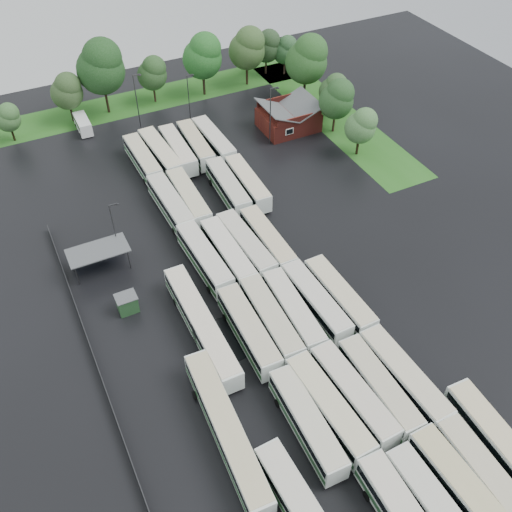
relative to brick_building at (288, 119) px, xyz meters
name	(u,v)px	position (x,y,z in m)	size (l,w,h in m)	color
ground	(284,335)	(-24.00, -42.77, -1.87)	(160.00, 160.00, 0.00)	black
brick_building	(288,119)	(0.00, 0.00, 0.00)	(10.07, 8.60, 5.39)	maroon
wash_shed	(98,251)	(-41.20, -20.74, 1.12)	(8.20, 4.20, 3.58)	#2D2D30
utility_hut	(127,303)	(-40.20, -30.17, -0.55)	(2.70, 2.20, 2.62)	#1F4622
grass_strip_north	(138,102)	(-22.00, 22.03, -1.86)	(80.00, 10.00, 0.01)	#25611A
grass_strip_east	(333,116)	(10.00, 0.03, -1.86)	(10.00, 50.00, 0.01)	#25611A
west_fence	(91,349)	(-46.20, -34.77, -1.27)	(0.10, 50.00, 1.20)	#2D2D30
bus_r0c2	(437,512)	(-22.07, -69.03, 0.14)	(2.95, 13.13, 3.65)	silver
bus_r0c3	(464,493)	(-18.60, -68.73, 0.20)	(3.24, 13.60, 3.76)	silver
bus_r0c4	(486,479)	(-15.69, -68.61, 0.13)	(3.09, 13.09, 3.62)	silver
bus_r1c0	(307,422)	(-28.30, -55.50, 0.13)	(3.16, 13.09, 3.62)	silver
bus_r1c1	(329,408)	(-25.35, -55.06, 0.20)	(3.45, 13.60, 3.75)	silver
bus_r1c2	(353,395)	(-22.08, -54.85, 0.17)	(3.39, 13.38, 3.69)	silver
bus_r1c3	(379,387)	(-18.96, -55.27, 0.12)	(2.89, 12.99, 3.61)	silver
bus_r1c4	(403,377)	(-15.74, -55.48, 0.19)	(3.28, 13.52, 3.74)	silver
bus_r2c0	(249,330)	(-28.41, -41.65, 0.17)	(3.15, 13.37, 3.70)	silver
bus_r2c1	(271,320)	(-25.24, -41.34, 0.17)	(3.34, 13.42, 3.71)	silver
bus_r2c2	(293,312)	(-22.11, -41.41, 0.13)	(3.40, 13.14, 3.63)	silver
bus_r2c3	(316,302)	(-18.74, -41.24, 0.13)	(3.07, 13.10, 3.63)	silver
bus_r2c4	(339,297)	(-15.56, -41.81, 0.12)	(3.01, 13.04, 3.61)	silver
bus_r3c0	(205,259)	(-28.33, -27.71, 0.18)	(3.23, 13.42, 3.71)	silver
bus_r3c1	(228,254)	(-25.03, -28.15, 0.15)	(2.90, 13.16, 3.66)	silver
bus_r3c2	(246,246)	(-22.11, -27.83, 0.16)	(3.36, 13.37, 3.69)	silver
bus_r3c3	(268,240)	(-18.85, -28.12, 0.11)	(2.79, 12.88, 3.58)	silver
bus_r4c0	(171,205)	(-28.36, -14.38, 0.18)	(3.10, 13.43, 3.72)	silver
bus_r4c1	(189,199)	(-25.37, -14.28, 0.15)	(3.08, 13.23, 3.67)	silver
bus_r4c3	(228,187)	(-18.74, -14.26, 0.15)	(3.41, 13.25, 3.66)	silver
bus_r4c4	(248,183)	(-15.47, -14.59, 0.10)	(3.18, 12.91, 3.57)	silver
bus_r5c0	(143,160)	(-28.30, -0.75, 0.09)	(2.89, 12.80, 3.55)	silver
bus_r5c1	(161,154)	(-25.11, -0.67, 0.20)	(3.48, 13.62, 3.76)	silver
bus_r5c2	(178,150)	(-22.01, -0.75, 0.11)	(3.07, 12.98, 3.59)	silver
bus_r5c3	(196,145)	(-18.68, -0.60, 0.10)	(3.32, 12.94, 3.57)	silver
bus_r5c4	(214,141)	(-15.41, -0.90, 0.14)	(2.99, 13.14, 3.65)	silver
artic_bus_west_b	(202,325)	(-33.19, -38.30, 0.11)	(2.84, 19.21, 3.56)	silver
artic_bus_west_c	(227,430)	(-36.23, -52.47, 0.11)	(3.65, 19.35, 3.57)	silver
minibus	(83,124)	(-34.36, 16.03, -0.43)	(2.28, 5.94, 2.59)	white
tree_north_0	(8,117)	(-46.36, 18.30, 2.90)	(4.48, 4.48, 7.41)	black
tree_north_1	(67,91)	(-35.16, 20.33, 4.40)	(5.88, 5.88, 9.75)	black
tree_north_2	(101,66)	(-28.15, 20.56, 7.59)	(8.88, 8.88, 14.70)	black
tree_north_3	(153,73)	(-18.71, 20.53, 4.24)	(5.73, 5.73, 9.49)	#36251A
tree_north_4	(203,55)	(-8.71, 18.94, 6.33)	(7.69, 7.69, 12.74)	black
tree_north_5	(248,48)	(0.93, 19.02, 5.95)	(7.33, 7.33, 12.14)	#312014
tree_north_6	(267,46)	(6.61, 21.52, 4.31)	(5.80, 5.80, 9.61)	black
tree_east_0	(362,125)	(6.82, -13.05, 3.84)	(5.35, 5.35, 8.87)	black
tree_east_1	(337,99)	(7.11, -4.77, 4.76)	(6.22, 6.22, 10.31)	#332116
tree_east_2	(334,89)	(9.66, 0.32, 3.63)	(5.16, 5.16, 8.55)	#322118
tree_east_3	(308,59)	(8.20, 7.88, 6.75)	(8.08, 8.08, 13.39)	black
tree_east_4	(286,50)	(10.04, 19.69, 3.53)	(5.06, 5.06, 8.39)	#34241B
lamp_post_ne	(271,112)	(-5.40, -3.23, 4.39)	(1.66, 0.32, 10.78)	#2D2D30
lamp_post_nw	(115,227)	(-38.06, -19.50, 3.38)	(1.39, 0.27, 9.03)	#2D2D30
lamp_post_back_w	(137,97)	(-24.38, 12.79, 4.09)	(1.58, 0.31, 10.26)	#2D2D30
lamp_post_back_e	(189,95)	(-15.17, 10.67, 3.45)	(1.41, 0.27, 9.15)	#2D2D30
puddle_0	(382,465)	(-23.08, -62.23, -1.86)	(3.77, 3.77, 0.01)	black
puddle_1	(438,468)	(-18.10, -65.04, -1.86)	(4.13, 4.13, 0.01)	black
puddle_2	(228,339)	(-30.65, -40.26, -1.86)	(7.32, 7.32, 0.01)	black
puddle_3	(342,327)	(-16.88, -44.86, -1.86)	(4.07, 4.07, 0.01)	black
puddle_4	(457,422)	(-12.83, -61.86, -1.86)	(3.59, 3.59, 0.01)	black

